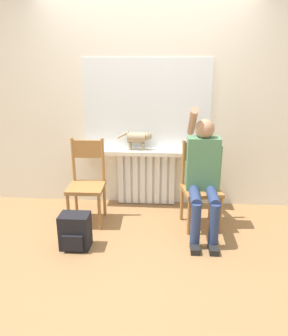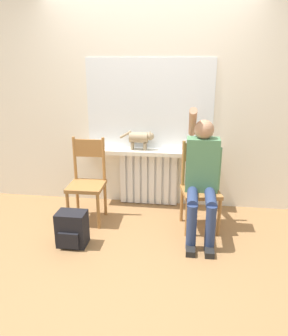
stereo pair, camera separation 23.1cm
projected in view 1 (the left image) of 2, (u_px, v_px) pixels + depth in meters
The scene contains 10 objects.
ground_plane at pixel (139, 251), 3.20m from camera, with size 12.00×12.00×0.00m, color olive.
wall_with_window at pixel (147, 98), 3.95m from camera, with size 7.00×0.06×2.70m.
radiator at pixel (146, 178), 4.19m from camera, with size 0.74×0.08×0.68m.
windowsill at pixel (146, 152), 4.02m from camera, with size 1.60×0.22×0.05m.
window_glass at pixel (147, 105), 3.94m from camera, with size 1.54×0.01×1.08m.
chair_left at pixel (87, 182), 3.69m from camera, with size 0.40×0.40×0.96m.
chair_right at pixel (200, 185), 3.60m from camera, with size 0.46×0.46×0.96m.
person at pixel (203, 172), 3.42m from camera, with size 0.36×1.02×1.34m.
cat at pixel (138, 138), 3.99m from camera, with size 0.43×0.13×0.24m.
backpack at pixel (75, 231), 3.23m from camera, with size 0.29×0.24×0.36m.
Camera 1 is at (0.25, -2.78, 1.78)m, focal length 35.00 mm.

